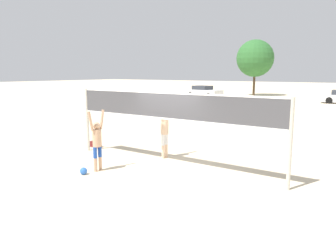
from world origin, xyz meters
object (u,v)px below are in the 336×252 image
gear_bag (96,144)px  volleyball (84,171)px  player_blocker (165,127)px  tree_right_cluster (255,58)px  parked_car_near (203,92)px  player_spiker (97,140)px  volleyball_net (168,112)px

gear_bag → volleyball: bearing=-48.3°
player_blocker → gear_bag: bearing=-86.1°
player_blocker → tree_right_cluster: tree_right_cluster is taller
volleyball → gear_bag: bearing=131.7°
parked_car_near → player_blocker: bearing=-54.2°
player_spiker → volleyball: 1.05m
volleyball_net → gear_bag: (-4.12, 0.58, -1.72)m
player_blocker → tree_right_cluster: 35.04m
player_blocker → parked_car_near: player_blocker is taller
player_blocker → tree_right_cluster: bearing=-164.7°
volleyball → gear_bag: size_ratio=0.48×
volleyball_net → player_blocker: size_ratio=3.63×
volleyball → tree_right_cluster: bearing=102.7°
gear_bag → tree_right_cluster: size_ratio=0.06×
gear_bag → tree_right_cluster: bearing=99.7°
player_spiker → volleyball: size_ratio=8.62×
volleyball → tree_right_cluster: tree_right_cluster is taller
volleyball_net → player_spiker: bearing=-132.2°
player_spiker → parked_car_near: (-12.63, 29.86, -0.37)m
volleyball → volleyball_net: bearing=54.5°
parked_car_near → volleyball_net: bearing=-53.6°
volleyball → gear_bag: 3.79m
volleyball → parked_car_near: (-12.57, 30.40, 0.53)m
gear_bag → parked_car_near: bearing=110.0°
gear_bag → parked_car_near: (-10.05, 27.57, 0.53)m
volleyball → parked_car_near: bearing=112.5°
parked_car_near → tree_right_cluster: tree_right_cluster is taller
player_spiker → volleyball_net: bearing=-42.2°
volleyball → player_blocker: bearing=74.0°
tree_right_cluster → gear_bag: bearing=-80.3°
player_spiker → player_blocker: (0.82, 2.52, 0.14)m
volleyball_net → player_blocker: bearing=131.4°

